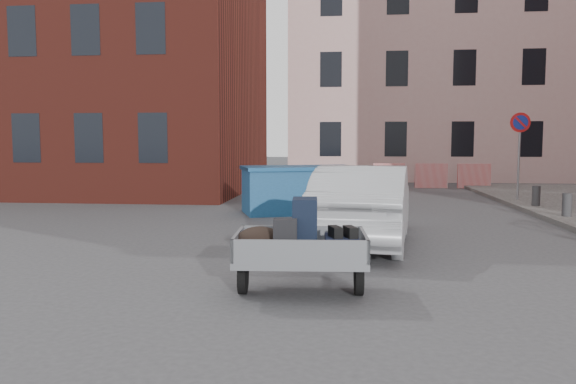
# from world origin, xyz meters

# --- Properties ---
(ground) EXTENTS (120.00, 120.00, 0.00)m
(ground) POSITION_xyz_m (0.00, 0.00, 0.00)
(ground) COLOR #38383A
(ground) RESTS_ON ground
(building_brick) EXTENTS (12.00, 10.00, 14.00)m
(building_brick) POSITION_xyz_m (-9.00, 13.00, 7.00)
(building_brick) COLOR #591E16
(building_brick) RESTS_ON ground
(building_pink) EXTENTS (16.00, 8.00, 14.00)m
(building_pink) POSITION_xyz_m (6.00, 22.00, 7.00)
(building_pink) COLOR #CEA29E
(building_pink) RESTS_ON ground
(no_parking_sign) EXTENTS (0.60, 0.09, 2.65)m
(no_parking_sign) POSITION_xyz_m (6.00, 9.48, 2.01)
(no_parking_sign) COLOR gray
(no_parking_sign) RESTS_ON sidewalk
(barriers) EXTENTS (4.70, 0.18, 1.00)m
(barriers) POSITION_xyz_m (4.20, 15.00, 0.50)
(barriers) COLOR red
(barriers) RESTS_ON ground
(trailer) EXTENTS (1.67, 1.85, 1.20)m
(trailer) POSITION_xyz_m (0.20, -1.47, 0.61)
(trailer) COLOR black
(trailer) RESTS_ON ground
(dumpster) EXTENTS (3.30, 2.41, 1.25)m
(dumpster) POSITION_xyz_m (-0.49, 6.50, 0.63)
(dumpster) COLOR #1C5389
(dumpster) RESTS_ON ground
(silver_car) EXTENTS (2.09, 4.60, 1.46)m
(silver_car) POSITION_xyz_m (1.10, 2.15, 0.73)
(silver_car) COLOR #9A9CA1
(silver_car) RESTS_ON ground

